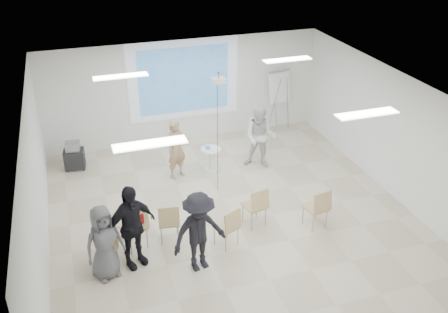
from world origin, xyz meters
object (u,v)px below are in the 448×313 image
object	(u,v)px
chair_right_far	(318,206)
audience_outer	(103,239)
player_left	(176,145)
audience_mid	(199,227)
chair_right_inner	(257,204)
av_cart	(74,156)
flipchart_easel	(279,87)
audience_left	(130,221)
chair_far_left	(106,243)
player_right	(260,134)
pedestal_table	(211,158)
chair_left_mid	(135,226)
laptop	(169,219)
chair_left_inner	(169,220)
chair_center	(229,225)

from	to	relation	value
chair_right_far	audience_outer	bearing A→B (deg)	172.24
player_left	audience_mid	bearing A→B (deg)	-123.84
chair_right_inner	av_cart	world-z (taller)	chair_right_inner
flipchart_easel	audience_left	bearing A→B (deg)	-146.81
chair_far_left	audience_outer	distance (m)	0.44
player_right	av_cart	xyz separation A→B (m)	(-4.72, 1.39, -0.61)
pedestal_table	audience_outer	world-z (taller)	audience_outer
chair_left_mid	chair_right_far	world-z (taller)	chair_left_mid
laptop	chair_left_inner	bearing A→B (deg)	91.74
laptop	audience_outer	size ratio (longest dim) A/B	0.19
audience_left	chair_far_left	bearing A→B (deg)	145.22
player_right	chair_right_far	bearing A→B (deg)	-55.37
pedestal_table	laptop	distance (m)	3.08
chair_left_mid	laptop	xyz separation A→B (m)	(0.71, 0.15, -0.10)
flipchart_easel	audience_mid	bearing A→B (deg)	-136.57
chair_right_inner	chair_far_left	bearing A→B (deg)	174.01
player_right	chair_left_mid	distance (m)	4.51
pedestal_table	chair_left_inner	size ratio (longest dim) A/B	0.71
chair_left_inner	audience_mid	xyz separation A→B (m)	(0.38, -0.99, 0.41)
chair_left_mid	chair_left_inner	size ratio (longest dim) A/B	1.08
player_left	player_right	size ratio (longest dim) A/B	0.93
chair_left_mid	av_cart	size ratio (longest dim) A/B	1.29
chair_left_mid	chair_right_inner	xyz separation A→B (m)	(2.63, 0.01, -0.02)
player_left	player_right	distance (m)	2.22
chair_right_inner	laptop	size ratio (longest dim) A/B	2.85
audience_left	audience_mid	bearing A→B (deg)	-44.79
chair_center	pedestal_table	bearing A→B (deg)	55.34
player_left	av_cart	xyz separation A→B (m)	(-2.51, 1.25, -0.54)
flipchart_easel	av_cart	world-z (taller)	flipchart_easel
pedestal_table	chair_right_inner	size ratio (longest dim) A/B	0.68
chair_center	chair_right_inner	xyz separation A→B (m)	(0.80, 0.50, 0.03)
player_right	flipchart_easel	world-z (taller)	flipchart_easel
chair_left_inner	player_right	bearing A→B (deg)	48.34
chair_right_far	flipchart_easel	world-z (taller)	flipchart_easel
player_left	flipchart_easel	bearing A→B (deg)	-0.74
chair_left_inner	chair_right_far	distance (m)	3.21
chair_left_inner	chair_right_far	size ratio (longest dim) A/B	0.96
chair_left_inner	audience_left	size ratio (longest dim) A/B	0.45
pedestal_table	av_cart	xyz separation A→B (m)	(-3.42, 1.22, -0.01)
flipchart_easel	pedestal_table	bearing A→B (deg)	-156.77
chair_right_inner	audience_mid	world-z (taller)	audience_mid
chair_left_inner	flipchart_easel	world-z (taller)	flipchart_easel
player_left	chair_right_inner	size ratio (longest dim) A/B	1.86
pedestal_table	flipchart_easel	bearing A→B (deg)	33.44
player_left	chair_left_inner	world-z (taller)	player_left
chair_far_left	chair_center	xyz separation A→B (m)	(2.45, -0.17, 0.00)
av_cart	laptop	bearing A→B (deg)	-57.93
player_left	flipchart_easel	world-z (taller)	flipchart_easel
player_right	chair_right_inner	xyz separation A→B (m)	(-1.08, -2.54, -0.39)
player_left	chair_right_inner	world-z (taller)	player_left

